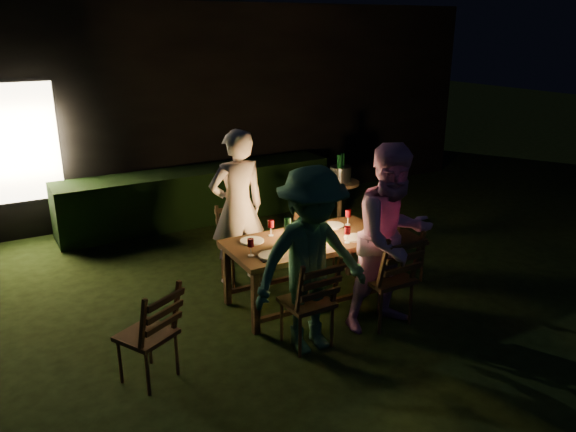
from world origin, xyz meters
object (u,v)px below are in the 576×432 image
person_opp_left (311,262)px  bottle_table (287,231)px  lantern (310,223)px  bottle_bucket_a (339,172)px  chair_near_right (386,294)px  dining_table (308,245)px  chair_far_left (241,260)px  person_house_side (237,208)px  bottle_bucket_b (342,170)px  chair_far_right (315,245)px  chair_end (398,253)px  person_opp_right (393,238)px  chair_spare (150,350)px  side_table (340,187)px  ice_bucket (340,174)px  chair_near_left (308,317)px

person_opp_left → bottle_table: bearing=76.3°
lantern → bottle_bucket_a: (1.47, 1.59, 0.02)m
chair_near_right → bottle_bucket_a: size_ratio=3.27×
dining_table → chair_far_left: 0.96m
person_house_side → bottle_bucket_b: (2.05, 0.89, 0.00)m
person_house_side → chair_far_right: bearing=177.1°
chair_end → person_opp_left: bearing=-58.8°
chair_near_right → chair_far_left: 1.79m
person_opp_right → bottle_table: (-0.68, 0.84, -0.06)m
chair_far_right → chair_spare: size_ratio=1.01×
chair_spare → chair_far_right: bearing=0.1°
side_table → person_house_side: bearing=-157.0°
person_house_side → person_opp_left: (-0.04, -1.64, -0.03)m
person_opp_left → ice_bucket: (2.04, 2.49, -0.02)m
chair_end → person_opp_left: person_opp_left is taller
chair_far_left → lantern: lantern is taller
dining_table → ice_bucket: (1.57, 1.68, 0.20)m
person_opp_left → person_opp_right: bearing=0.0°
chair_far_left → chair_near_left: bearing=90.4°
bottle_bucket_b → chair_spare: bearing=-147.0°
chair_end → lantern: 1.30m
chair_far_left → person_opp_left: bearing=90.4°
chair_near_left → dining_table: bearing=57.6°
person_house_side → bottle_bucket_b: 2.24m
person_opp_left → bottle_bucket_b: (2.09, 2.53, 0.03)m
chair_far_left → chair_spare: (-1.47, -1.35, -0.01)m
chair_far_left → chair_far_right: 1.00m
chair_spare → person_house_side: 2.13m
chair_near_right → chair_spare: bearing=174.6°
ice_bucket → chair_near_left: bearing=-129.9°
chair_spare → lantern: (1.96, 0.62, 0.60)m
ice_bucket → lantern: bearing=-133.0°
chair_end → chair_spare: 3.18m
chair_end → person_opp_right: bearing=-38.3°
person_opp_left → chair_near_right: bearing=3.1°
side_table → lantern: bearing=-133.0°
dining_table → side_table: (1.57, 1.68, 0.00)m
person_house_side → person_opp_right: size_ratio=0.97×
chair_far_right → bottle_table: size_ratio=3.34×
chair_far_right → chair_far_left: bearing=3.0°
chair_near_right → chair_far_right: chair_near_right is taller
dining_table → chair_spare: bearing=-161.9°
chair_near_right → bottle_bucket_b: (1.19, 2.50, 0.58)m
dining_table → person_opp_left: bearing=-118.8°
person_house_side → lantern: person_house_side is taller
ice_bucket → bottle_bucket_a: bottle_bucket_a is taller
chair_near_right → person_opp_left: bearing=-178.5°
chair_far_left → chair_end: chair_end is taller
chair_spare → lantern: size_ratio=2.65×
chair_near_right → lantern: size_ratio=2.99×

